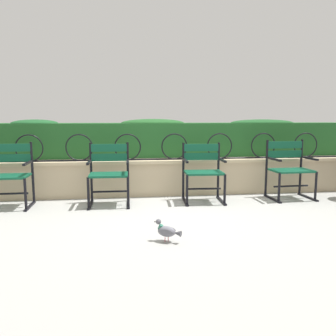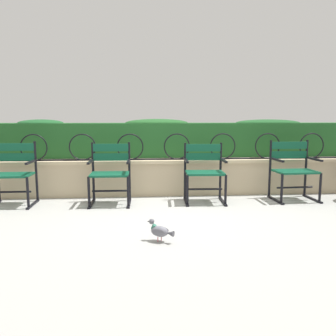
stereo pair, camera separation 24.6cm
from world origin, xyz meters
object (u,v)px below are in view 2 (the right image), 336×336
Objects in this scene: park_chair_centre_right at (204,171)px; park_chair_rightmost at (293,169)px; park_chair_centre_left at (110,172)px; pigeon_near_chairs at (160,231)px; park_chair_leftmost at (13,172)px.

park_chair_rightmost is (1.37, 0.02, 0.01)m from park_chair_centre_right.
park_chair_centre_left reaches higher than pigeon_near_chairs.
park_chair_leftmost is 1.04× the size of park_chair_centre_right.
park_chair_rightmost reaches higher than pigeon_near_chairs.
park_chair_leftmost reaches higher than park_chair_centre_left.
park_chair_centre_right reaches higher than pigeon_near_chairs.
park_chair_leftmost is 3.35× the size of pigeon_near_chairs.
park_chair_leftmost is at bearing -179.99° from park_chair_rightmost.
park_chair_rightmost is at bearing 38.40° from pigeon_near_chairs.
park_chair_leftmost is 1.00× the size of park_chair_rightmost.
park_chair_centre_right is (2.75, -0.02, -0.01)m from park_chair_leftmost.
park_chair_centre_left is at bearing 111.02° from pigeon_near_chairs.
park_chair_centre_left is 1.02× the size of park_chair_centre_right.
pigeon_near_chairs is at bearing -141.60° from park_chair_rightmost.
park_chair_centre_right is at bearing 65.65° from pigeon_near_chairs.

